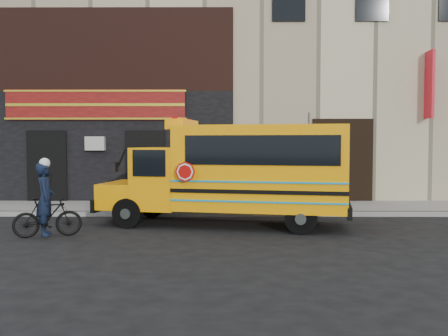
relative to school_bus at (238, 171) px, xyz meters
The scene contains 8 objects.
ground 1.74m from the school_bus, 94.23° to the right, with size 120.00×120.00×0.00m, color black.
curb 2.25m from the school_bus, 92.14° to the left, with size 40.00×0.20×0.15m, color gray.
sidewalk 3.53m from the school_bus, 91.15° to the left, with size 40.00×3.00×0.15m, color slate.
building 10.64m from the school_bus, 90.65° to the left, with size 20.00×10.70×12.00m.
school_bus is the anchor object (origin of this frame).
sign_pole 2.73m from the school_bus, 35.77° to the left, with size 0.09×0.28×3.20m.
bicycle 5.05m from the school_bus, 160.25° to the right, with size 0.45×1.61×0.97m, color black.
cyclist 5.03m from the school_bus, 160.28° to the right, with size 0.64×0.42×1.76m, color black.
Camera 1 is at (-0.26, -12.77, 2.31)m, focal length 40.00 mm.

